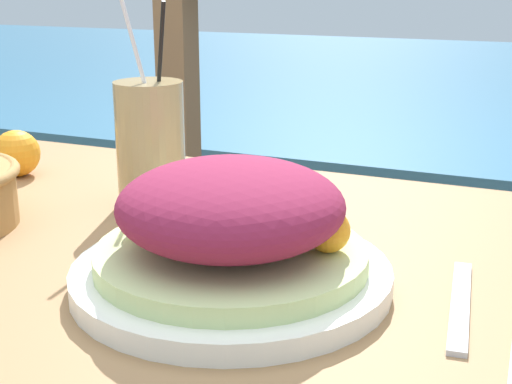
{
  "coord_description": "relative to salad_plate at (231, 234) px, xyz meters",
  "views": [
    {
      "loc": [
        0.3,
        -0.6,
        1.0
      ],
      "look_at": [
        0.03,
        0.05,
        0.78
      ],
      "focal_mm": 50.0,
      "sensor_mm": 36.0,
      "label": 1
    }
  ],
  "objects": [
    {
      "name": "fork",
      "position": [
        0.2,
        0.04,
        -0.05
      ],
      "size": [
        0.03,
        0.18,
        0.0
      ],
      "color": "silver",
      "rests_on": "patio_table"
    },
    {
      "name": "drink_glass",
      "position": [
        -0.19,
        0.18,
        0.03
      ],
      "size": [
        0.08,
        0.08,
        0.25
      ],
      "color": "tan",
      "rests_on": "patio_table"
    },
    {
      "name": "railing_fence",
      "position": [
        -0.04,
        0.81,
        -0.01
      ],
      "size": [
        2.8,
        0.08,
        1.08
      ],
      "color": "brown",
      "rests_on": "ground_plane"
    },
    {
      "name": "orange_near_basket",
      "position": [
        -0.44,
        0.22,
        -0.02
      ],
      "size": [
        0.07,
        0.07,
        0.07
      ],
      "color": "orange",
      "rests_on": "patio_table"
    },
    {
      "name": "salad_plate",
      "position": [
        0.0,
        0.0,
        0.0
      ],
      "size": [
        0.3,
        0.3,
        0.12
      ],
      "color": "white",
      "rests_on": "patio_table"
    },
    {
      "name": "patio_table",
      "position": [
        -0.04,
        0.05,
        -0.15
      ],
      "size": [
        1.17,
        0.73,
        0.72
      ],
      "color": "#997047",
      "rests_on": "ground_plane"
    },
    {
      "name": "sea_backdrop",
      "position": [
        -0.04,
        3.31,
        -0.53
      ],
      "size": [
        12.0,
        4.0,
        0.49
      ],
      "color": "teal",
      "rests_on": "ground_plane"
    }
  ]
}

